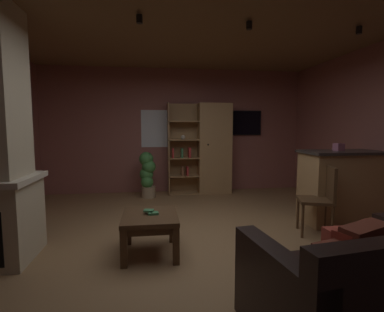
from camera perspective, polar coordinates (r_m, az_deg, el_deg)
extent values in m
cube|color=olive|center=(3.76, 0.89, -16.94)|extent=(5.67, 6.02, 0.02)
cube|color=#8E544C|center=(6.48, -3.25, 4.93)|extent=(5.79, 0.06, 2.69)
cube|color=brown|center=(3.69, 0.96, 25.82)|extent=(5.67, 6.02, 0.02)
cube|color=white|center=(6.43, -7.22, 5.34)|extent=(0.61, 0.01, 0.81)
cube|color=#A87F51|center=(6.35, 4.39, 1.48)|extent=(0.71, 0.38, 1.94)
cube|color=#A87F51|center=(6.41, -1.90, 1.54)|extent=(0.65, 0.02, 1.94)
cube|color=#A87F51|center=(6.21, -4.63, 1.39)|extent=(0.02, 0.38, 1.94)
sphere|color=black|center=(6.10, 3.18, 2.23)|extent=(0.04, 0.04, 0.04)
cube|color=#A87F51|center=(6.38, -1.70, -7.19)|extent=(0.65, 0.38, 0.02)
cube|color=#A87F51|center=(6.31, -1.71, -3.85)|extent=(0.65, 0.38, 0.02)
cube|color=#A87F51|center=(6.25, -1.72, -0.35)|extent=(0.65, 0.38, 0.02)
cube|color=#A87F51|center=(6.22, -1.73, 3.20)|extent=(0.65, 0.38, 0.02)
cube|color=#A87F51|center=(6.22, -1.74, 6.77)|extent=(0.65, 0.38, 0.02)
cube|color=#387247|center=(6.18, -2.01, 0.57)|extent=(0.04, 0.23, 0.19)
cube|color=#B22D2D|center=(6.24, -0.95, -2.99)|extent=(0.04, 0.23, 0.19)
cube|color=brown|center=(6.23, -1.95, -2.96)|extent=(0.04, 0.23, 0.20)
cube|color=#B22D2D|center=(6.17, -3.77, 0.60)|extent=(0.03, 0.23, 0.20)
cube|color=#B22D2D|center=(6.20, -0.52, 0.68)|extent=(0.05, 0.23, 0.21)
sphere|color=beige|center=(6.22, -1.77, 3.66)|extent=(0.10, 0.10, 0.10)
cube|color=#A87F51|center=(4.99, 28.24, -5.53)|extent=(1.34, 0.59, 1.05)
cube|color=#2D2826|center=(4.92, 28.54, 0.69)|extent=(1.40, 0.65, 0.04)
cube|color=#995972|center=(4.83, 26.80, 1.59)|extent=(0.13, 0.13, 0.11)
cube|color=black|center=(2.56, 29.79, -23.75)|extent=(1.57, 1.11, 0.42)
cube|color=black|center=(2.13, 16.04, -25.64)|extent=(0.27, 0.94, 0.67)
cube|color=brown|center=(2.21, 27.15, -19.06)|extent=(0.42, 0.25, 0.36)
cube|color=#AD3D2D|center=(2.43, 29.51, -16.73)|extent=(0.46, 0.15, 0.40)
cube|color=brown|center=(2.35, 30.32, -16.38)|extent=(0.42, 0.30, 0.43)
cube|color=#AD3D2D|center=(2.41, 29.64, -16.88)|extent=(0.47, 0.33, 0.44)
cube|color=#4C331E|center=(3.38, -8.23, -11.72)|extent=(0.62, 0.68, 0.05)
cube|color=#4C331E|center=(3.40, -8.22, -12.77)|extent=(0.55, 0.61, 0.08)
cube|color=#4C331E|center=(3.19, -13.23, -17.25)|extent=(0.07, 0.07, 0.40)
cube|color=#4C331E|center=(3.18, -3.15, -17.13)|extent=(0.07, 0.07, 0.40)
cube|color=#4C331E|center=(3.75, -12.37, -13.66)|extent=(0.07, 0.07, 0.40)
cube|color=#4C331E|center=(3.75, -3.95, -13.56)|extent=(0.07, 0.07, 0.40)
cube|color=#387247|center=(3.37, -7.63, -11.07)|extent=(0.13, 0.10, 0.03)
cube|color=#387247|center=(3.40, -8.49, -10.53)|extent=(0.12, 0.11, 0.02)
cube|color=#4C331E|center=(4.26, 22.94, -8.01)|extent=(0.53, 0.53, 0.04)
cube|color=#4C331E|center=(4.25, 25.58, -4.82)|extent=(0.16, 0.39, 0.44)
cylinder|color=#4C331E|center=(4.45, 20.02, -10.37)|extent=(0.04, 0.04, 0.46)
cylinder|color=#4C331E|center=(4.11, 20.86, -11.74)|extent=(0.04, 0.04, 0.46)
cylinder|color=#4C331E|center=(4.52, 24.59, -10.28)|extent=(0.04, 0.04, 0.46)
cylinder|color=#4C331E|center=(4.19, 25.81, -11.60)|extent=(0.04, 0.04, 0.46)
cylinder|color=#9E896B|center=(6.04, -8.53, -6.97)|extent=(0.29, 0.29, 0.23)
sphere|color=#3D7F3D|center=(5.97, -8.78, -5.02)|extent=(0.25, 0.25, 0.25)
sphere|color=#3D7F3D|center=(6.01, -8.91, -3.52)|extent=(0.28, 0.28, 0.28)
sphere|color=#3D7F3D|center=(5.96, -8.46, -2.09)|extent=(0.28, 0.28, 0.28)
sphere|color=#3D7F3D|center=(5.97, -8.96, -0.57)|extent=(0.29, 0.29, 0.29)
cube|color=black|center=(6.70, 9.36, 6.41)|extent=(0.98, 0.05, 0.55)
cube|color=black|center=(6.68, 9.43, 6.41)|extent=(0.94, 0.01, 0.51)
cylinder|color=black|center=(3.81, -32.40, 23.00)|extent=(0.07, 0.07, 0.09)
cylinder|color=black|center=(3.60, -10.26, 24.89)|extent=(0.07, 0.07, 0.09)
cylinder|color=black|center=(3.81, 11.13, 23.80)|extent=(0.07, 0.07, 0.09)
cylinder|color=black|center=(4.42, 29.91, 20.58)|extent=(0.07, 0.07, 0.09)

